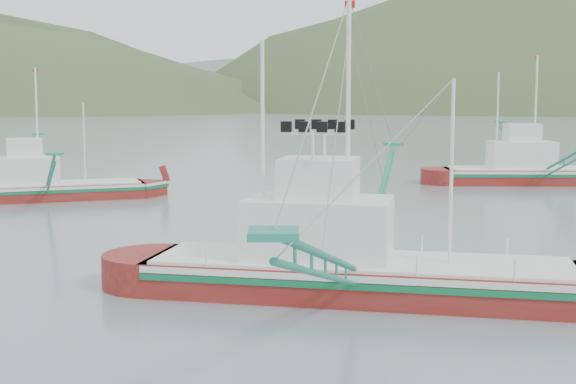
{
  "coord_description": "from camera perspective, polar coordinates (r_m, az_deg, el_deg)",
  "views": [
    {
      "loc": [
        -0.11,
        -30.64,
        7.61
      ],
      "look_at": [
        0.0,
        6.0,
        3.2
      ],
      "focal_mm": 50.0,
      "sensor_mm": 36.0,
      "label": 1
    }
  ],
  "objects": [
    {
      "name": "ground",
      "position": [
        31.57,
        0.03,
        -7.08
      ],
      "size": [
        1200.0,
        1200.0,
        0.0
      ],
      "primitive_type": "plane",
      "color": "slate",
      "rests_on": "ground"
    },
    {
      "name": "main_boat",
      "position": [
        30.57,
        4.87,
        -3.42
      ],
      "size": [
        17.01,
        29.45,
        12.07
      ],
      "rotation": [
        0.0,
        0.0,
        -0.21
      ],
      "color": "maroon",
      "rests_on": "ground"
    },
    {
      "name": "bg_boat_right",
      "position": [
        72.81,
        17.29,
        1.85
      ],
      "size": [
        16.37,
        29.5,
        11.93
      ],
      "rotation": [
        0.0,
        0.0,
        -0.02
      ],
      "color": "maroon",
      "rests_on": "ground"
    },
    {
      "name": "bg_boat_left",
      "position": [
        61.45,
        -16.97,
        1.35
      ],
      "size": [
        14.61,
        24.84,
        10.38
      ],
      "rotation": [
        0.0,
        0.0,
        0.34
      ],
      "color": "maroon",
      "rests_on": "ground"
    },
    {
      "name": "ridge_distant",
      "position": [
        591.46,
        2.77,
        6.11
      ],
      "size": [
        960.0,
        400.0,
        240.0
      ],
      "primitive_type": "ellipsoid",
      "color": "slate",
      "rests_on": "ground"
    }
  ]
}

